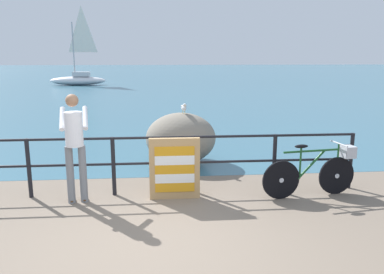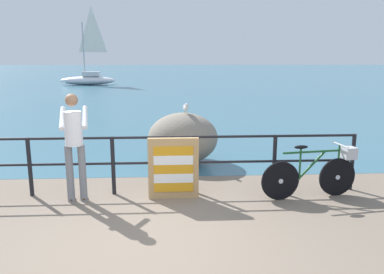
{
  "view_description": "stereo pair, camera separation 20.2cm",
  "coord_description": "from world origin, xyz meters",
  "px_view_note": "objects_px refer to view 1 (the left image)",
  "views": [
    {
      "loc": [
        0.11,
        -4.52,
        2.37
      ],
      "look_at": [
        0.68,
        2.3,
        0.91
      ],
      "focal_mm": 36.07,
      "sensor_mm": 36.0,
      "label": 1
    },
    {
      "loc": [
        0.31,
        -4.53,
        2.37
      ],
      "look_at": [
        0.68,
        2.3,
        0.91
      ],
      "focal_mm": 36.07,
      "sensor_mm": 36.0,
      "label": 2
    }
  ],
  "objects_px": {
    "bicycle": "(318,170)",
    "seagull": "(184,107)",
    "folded_deckchair_stack": "(175,169)",
    "sailboat": "(78,76)",
    "breakwater_boulder_main": "(181,138)",
    "person_at_railing": "(75,143)"
  },
  "relations": [
    {
      "from": "folded_deckchair_stack",
      "to": "sailboat",
      "type": "height_order",
      "value": "sailboat"
    },
    {
      "from": "bicycle",
      "to": "person_at_railing",
      "type": "relative_size",
      "value": 0.95
    },
    {
      "from": "bicycle",
      "to": "breakwater_boulder_main",
      "type": "bearing_deg",
      "value": 125.86
    },
    {
      "from": "folded_deckchair_stack",
      "to": "sailboat",
      "type": "bearing_deg",
      "value": 104.62
    },
    {
      "from": "folded_deckchair_stack",
      "to": "sailboat",
      "type": "relative_size",
      "value": 0.17
    },
    {
      "from": "person_at_railing",
      "to": "seagull",
      "type": "distance_m",
      "value": 2.87
    },
    {
      "from": "bicycle",
      "to": "person_at_railing",
      "type": "bearing_deg",
      "value": 170.9
    },
    {
      "from": "bicycle",
      "to": "person_at_railing",
      "type": "distance_m",
      "value": 4.06
    },
    {
      "from": "bicycle",
      "to": "sailboat",
      "type": "distance_m",
      "value": 27.34
    },
    {
      "from": "breakwater_boulder_main",
      "to": "sailboat",
      "type": "height_order",
      "value": "sailboat"
    },
    {
      "from": "breakwater_boulder_main",
      "to": "seagull",
      "type": "height_order",
      "value": "seagull"
    },
    {
      "from": "bicycle",
      "to": "seagull",
      "type": "xyz_separation_m",
      "value": [
        -2.14,
        2.19,
        0.8
      ]
    },
    {
      "from": "bicycle",
      "to": "sailboat",
      "type": "relative_size",
      "value": 0.27
    },
    {
      "from": "bicycle",
      "to": "folded_deckchair_stack",
      "type": "xyz_separation_m",
      "value": [
        -2.43,
        0.07,
        0.06
      ]
    },
    {
      "from": "breakwater_boulder_main",
      "to": "sailboat",
      "type": "bearing_deg",
      "value": 106.42
    },
    {
      "from": "person_at_railing",
      "to": "breakwater_boulder_main",
      "type": "xyz_separation_m",
      "value": [
        1.82,
        2.21,
        -0.43
      ]
    },
    {
      "from": "folded_deckchair_stack",
      "to": "breakwater_boulder_main",
      "type": "distance_m",
      "value": 2.2
    },
    {
      "from": "bicycle",
      "to": "breakwater_boulder_main",
      "type": "relative_size",
      "value": 1.09
    },
    {
      "from": "person_at_railing",
      "to": "folded_deckchair_stack",
      "type": "relative_size",
      "value": 1.71
    },
    {
      "from": "breakwater_boulder_main",
      "to": "seagull",
      "type": "relative_size",
      "value": 4.56
    },
    {
      "from": "seagull",
      "to": "sailboat",
      "type": "bearing_deg",
      "value": -168.52
    },
    {
      "from": "folded_deckchair_stack",
      "to": "breakwater_boulder_main",
      "type": "relative_size",
      "value": 0.67
    }
  ]
}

